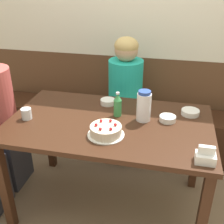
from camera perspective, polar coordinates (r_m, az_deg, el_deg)
The scene contains 13 objects.
ground_plane at distance 2.44m, azimuth -0.47°, elevation -18.04°, with size 12.00×12.00×0.00m, color #846B51.
back_wall at distance 2.80m, azimuth 4.59°, elevation 17.10°, with size 4.80×0.04×2.50m.
bench_seat at distance 2.95m, azimuth 3.22°, elevation -3.56°, with size 2.77×0.38×0.46m.
dining_table at distance 2.02m, azimuth -0.54°, elevation -4.28°, with size 1.43×0.85×0.78m.
birthday_cake at distance 1.80m, azimuth -1.26°, elevation -3.79°, with size 0.24×0.24×0.09m.
water_pitcher at distance 1.95m, azimuth 6.49°, elevation 1.20°, with size 0.10×0.10×0.22m.
soju_bottle at distance 2.01m, azimuth 1.15°, elevation 1.48°, with size 0.06×0.06×0.18m.
napkin_holder at distance 1.64m, azimuth 18.47°, elevation -8.58°, with size 0.11×0.08×0.11m.
bowl_soup_white at distance 2.01m, azimuth 11.22°, elevation -1.31°, with size 0.11×0.11×0.04m.
bowl_rice_small at distance 2.22m, azimuth -0.86°, elevation 2.11°, with size 0.12×0.12×0.04m.
bowl_side_dish at distance 2.13m, azimuth 15.61°, elevation -0.05°, with size 0.13×0.13×0.04m.
glass_water_tall at distance 2.08m, azimuth -16.99°, elevation -0.33°, with size 0.07×0.07×0.08m.
person_teal_shirt at distance 2.66m, azimuth 2.67°, elevation 1.49°, with size 0.31×0.34×1.22m.
Camera 1 is at (0.40, -1.68, 1.73)m, focal length 45.00 mm.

